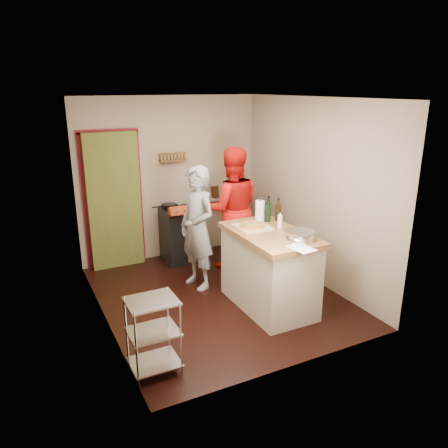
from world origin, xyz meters
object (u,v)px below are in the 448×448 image
(island, at_px, (269,268))
(person_stripe, at_px, (197,228))
(person_red, at_px, (232,209))
(wire_shelving, at_px, (153,332))
(stove, at_px, (182,234))

(island, bearing_deg, person_stripe, 120.84)
(person_red, bearing_deg, island, 99.79)
(wire_shelving, height_order, person_stripe, person_stripe)
(wire_shelving, xyz_separation_m, person_red, (1.92, 2.04, 0.50))
(person_stripe, bearing_deg, stove, 157.29)
(person_red, bearing_deg, person_stripe, 46.39)
(person_stripe, bearing_deg, wire_shelving, -49.86)
(wire_shelving, height_order, island, island)
(wire_shelving, distance_m, island, 1.87)
(wire_shelving, relative_size, person_red, 0.43)
(stove, bearing_deg, person_stripe, -98.82)
(wire_shelving, xyz_separation_m, person_stripe, (1.17, 1.61, 0.43))
(stove, xyz_separation_m, person_stripe, (-0.16, -1.01, 0.41))
(wire_shelving, distance_m, person_stripe, 2.04)
(wire_shelving, xyz_separation_m, island, (1.74, 0.66, 0.09))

